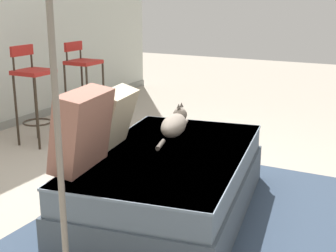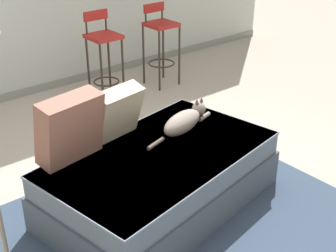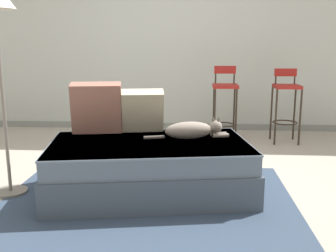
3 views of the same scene
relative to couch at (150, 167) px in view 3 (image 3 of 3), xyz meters
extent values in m
plane|color=#A89E8E|center=(0.00, 0.40, -0.23)|extent=(16.00, 16.00, 0.00)
cube|color=#B7BCB2|center=(0.00, 2.65, 1.07)|extent=(8.00, 0.10, 2.60)
cube|color=gray|center=(0.00, 2.60, -0.18)|extent=(8.00, 0.02, 0.09)
cube|color=#334256|center=(0.00, -0.30, -0.22)|extent=(2.37, 2.09, 0.01)
cube|color=#44505B|center=(0.00, 0.00, -0.09)|extent=(1.81, 1.25, 0.27)
cube|color=slate|center=(0.00, 0.00, 0.13)|extent=(1.76, 1.20, 0.17)
cube|color=slate|center=(0.00, 0.00, 0.21)|extent=(1.78, 1.21, 0.02)
cube|color=#936051|center=(-0.52, 0.31, 0.45)|extent=(0.48, 0.30, 0.47)
cube|color=beige|center=(-0.11, 0.38, 0.42)|extent=(0.42, 0.30, 0.40)
ellipsoid|color=gray|center=(0.33, 0.15, 0.29)|extent=(0.45, 0.28, 0.15)
sphere|color=gray|center=(0.56, 0.21, 0.32)|extent=(0.11, 0.11, 0.11)
cone|color=#544C44|center=(0.54, 0.21, 0.39)|extent=(0.03, 0.03, 0.04)
cone|color=#544C44|center=(0.59, 0.21, 0.39)|extent=(0.03, 0.03, 0.04)
cylinder|color=gray|center=(0.61, 0.19, 0.24)|extent=(0.14, 0.07, 0.04)
cylinder|color=gray|center=(0.59, 0.25, 0.24)|extent=(0.14, 0.07, 0.04)
cylinder|color=#544C44|center=(0.03, 0.09, 0.24)|extent=(0.18, 0.08, 0.03)
cylinder|color=#2D2319|center=(0.63, 1.75, 0.13)|extent=(0.02, 0.02, 0.70)
cylinder|color=#2D2319|center=(0.90, 1.75, 0.13)|extent=(0.02, 0.02, 0.70)
cylinder|color=#2D2319|center=(0.63, 2.02, 0.13)|extent=(0.02, 0.02, 0.70)
cylinder|color=#2D2319|center=(0.90, 2.02, 0.13)|extent=(0.02, 0.02, 0.70)
torus|color=#2D2319|center=(0.76, 1.89, -0.01)|extent=(0.29, 0.29, 0.02)
cube|color=maroon|center=(0.76, 1.89, 0.50)|extent=(0.32, 0.32, 0.04)
cylinder|color=#2D2319|center=(0.64, 2.02, 0.59)|extent=(0.02, 0.02, 0.22)
cylinder|color=#2D2319|center=(0.88, 2.02, 0.59)|extent=(0.02, 0.02, 0.22)
cube|color=maroon|center=(0.76, 2.02, 0.70)|extent=(0.28, 0.03, 0.10)
cylinder|color=#2D2319|center=(1.39, 1.74, 0.13)|extent=(0.02, 0.02, 0.70)
cylinder|color=#2D2319|center=(1.69, 1.74, 0.13)|extent=(0.02, 0.02, 0.70)
cylinder|color=#2D2319|center=(1.39, 2.04, 0.13)|extent=(0.02, 0.02, 0.70)
cylinder|color=#2D2319|center=(1.69, 2.04, 0.13)|extent=(0.02, 0.02, 0.70)
torus|color=#2D2319|center=(1.54, 1.89, 0.03)|extent=(0.32, 0.32, 0.02)
cube|color=maroon|center=(1.54, 1.89, 0.50)|extent=(0.32, 0.32, 0.04)
cylinder|color=#2D2319|center=(1.42, 2.02, 0.57)|extent=(0.02, 0.02, 0.19)
cylinder|color=#2D2319|center=(1.66, 2.02, 0.57)|extent=(0.02, 0.02, 0.19)
cube|color=maroon|center=(1.54, 2.02, 0.67)|extent=(0.28, 0.03, 0.10)
cylinder|color=slate|center=(-1.19, -0.09, -0.21)|extent=(0.28, 0.28, 0.02)
cylinder|color=slate|center=(-1.19, -0.09, 0.53)|extent=(0.03, 0.03, 1.52)
camera|label=1|loc=(-2.60, -1.35, 1.20)|focal=50.00mm
camera|label=2|loc=(-1.78, -2.22, 1.86)|focal=50.00mm
camera|label=3|loc=(0.38, -3.17, 1.02)|focal=42.00mm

